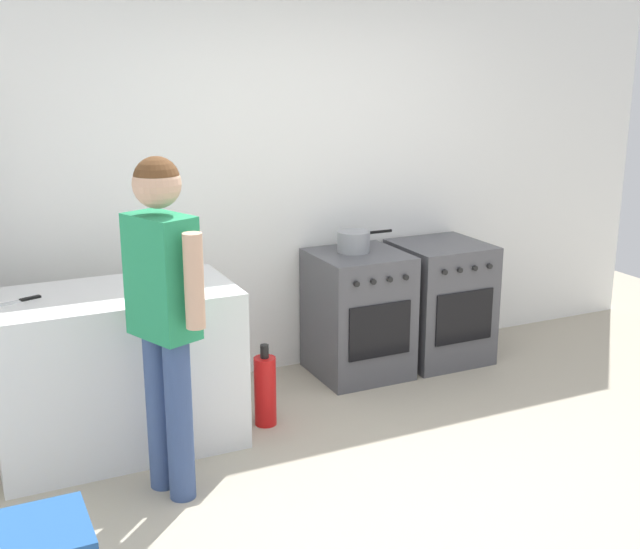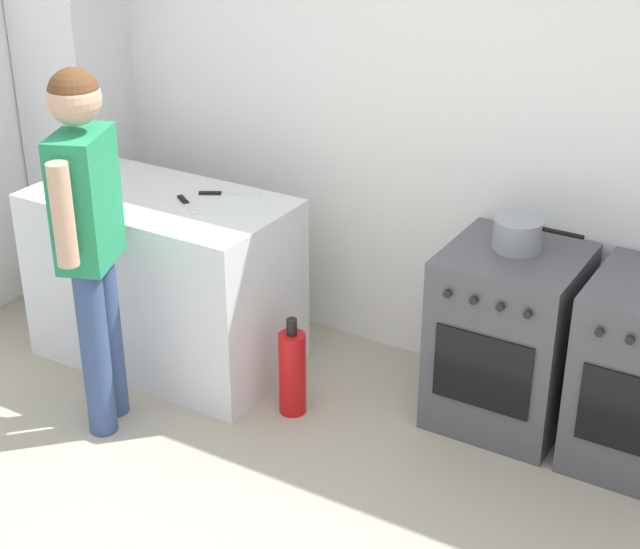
% 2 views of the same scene
% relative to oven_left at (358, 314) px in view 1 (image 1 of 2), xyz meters
% --- Properties ---
extents(ground_plane, '(8.00, 8.00, 0.00)m').
position_rel_oven_left_xyz_m(ground_plane, '(-0.35, -1.58, -0.43)').
color(ground_plane, '#ADA38E').
extents(back_wall, '(6.00, 0.10, 2.60)m').
position_rel_oven_left_xyz_m(back_wall, '(-0.35, 0.37, 0.87)').
color(back_wall, white).
rests_on(back_wall, ground).
extents(counter_unit, '(1.30, 0.70, 0.90)m').
position_rel_oven_left_xyz_m(counter_unit, '(-1.70, -0.38, 0.02)').
color(counter_unit, silver).
rests_on(counter_unit, ground).
extents(oven_left, '(0.60, 0.62, 0.85)m').
position_rel_oven_left_xyz_m(oven_left, '(0.00, 0.00, 0.00)').
color(oven_left, '#4C4C51').
rests_on(oven_left, ground).
extents(oven_right, '(0.60, 0.62, 0.85)m').
position_rel_oven_left_xyz_m(oven_right, '(0.66, 0.00, 0.00)').
color(oven_right, '#4C4C51').
rests_on(oven_right, ground).
extents(pot, '(0.40, 0.22, 0.14)m').
position_rel_oven_left_xyz_m(pot, '(-0.01, 0.05, 0.49)').
color(pot, gray).
rests_on(pot, oven_left).
extents(knife_utility, '(0.23, 0.16, 0.01)m').
position_rel_oven_left_xyz_m(knife_utility, '(-1.51, -0.39, 0.48)').
color(knife_utility, silver).
rests_on(knife_utility, counter_unit).
extents(knife_carving, '(0.32, 0.14, 0.01)m').
position_rel_oven_left_xyz_m(knife_carving, '(-2.20, -0.37, 0.48)').
color(knife_carving, silver).
rests_on(knife_carving, counter_unit).
extents(knife_chef, '(0.28, 0.18, 0.01)m').
position_rel_oven_left_xyz_m(knife_chef, '(-1.43, -0.17, 0.48)').
color(knife_chef, silver).
rests_on(knife_chef, counter_unit).
extents(person, '(0.31, 0.53, 1.68)m').
position_rel_oven_left_xyz_m(person, '(-1.57, -0.99, 0.59)').
color(person, '#384C7A').
rests_on(person, ground).
extents(fire_extinguisher, '(0.13, 0.13, 0.50)m').
position_rel_oven_left_xyz_m(fire_extinguisher, '(-0.87, -0.48, -0.21)').
color(fire_extinguisher, red).
rests_on(fire_extinguisher, ground).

